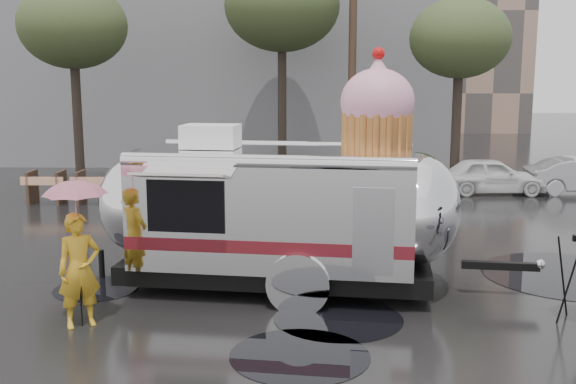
{
  "coord_description": "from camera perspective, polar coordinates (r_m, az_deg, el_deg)",
  "views": [
    {
      "loc": [
        0.74,
        -10.11,
        3.89
      ],
      "look_at": [
        0.49,
        1.97,
        1.78
      ],
      "focal_mm": 42.0,
      "sensor_mm": 36.0,
      "label": 1
    }
  ],
  "objects": [
    {
      "name": "ground",
      "position": [
        10.86,
        -2.86,
        -11.1
      ],
      "size": [
        120.0,
        120.0,
        0.0
      ],
      "primitive_type": "plane",
      "color": "black",
      "rests_on": "ground"
    },
    {
      "name": "puddles",
      "position": [
        12.44,
        13.06,
        -8.57
      ],
      "size": [
        11.5,
        10.49,
        0.01
      ],
      "color": "black",
      "rests_on": "ground"
    },
    {
      "name": "grey_building",
      "position": [
        34.54,
        -6.91,
        14.17
      ],
      "size": [
        22.0,
        12.0,
        13.0
      ],
      "primitive_type": "cube",
      "color": "slate",
      "rests_on": "ground"
    },
    {
      "name": "utility_pole",
      "position": [
        24.19,
        5.48,
        11.59
      ],
      "size": [
        1.6,
        0.28,
        9.0
      ],
      "color": "#473323",
      "rests_on": "ground"
    },
    {
      "name": "tree_left",
      "position": [
        24.43,
        -17.77,
        13.19
      ],
      "size": [
        3.64,
        3.64,
        6.95
      ],
      "color": "#382D26",
      "rests_on": "ground"
    },
    {
      "name": "tree_mid",
      "position": [
        25.24,
        -0.51,
        15.47
      ],
      "size": [
        4.2,
        4.2,
        8.03
      ],
      "color": "#382D26",
      "rests_on": "ground"
    },
    {
      "name": "tree_right",
      "position": [
        23.73,
        14.34,
        12.42
      ],
      "size": [
        3.36,
        3.36,
        6.42
      ],
      "color": "#382D26",
      "rests_on": "ground"
    },
    {
      "name": "barricade_row",
      "position": [
        21.31,
        -16.0,
        0.43
      ],
      "size": [
        4.3,
        0.8,
        1.0
      ],
      "color": "#473323",
      "rests_on": "ground"
    },
    {
      "name": "airstream_trailer",
      "position": [
        12.29,
        -0.46,
        -1.02
      ],
      "size": [
        8.22,
        3.43,
        4.45
      ],
      "rotation": [
        0.0,
        0.0,
        -0.13
      ],
      "color": "silver",
      "rests_on": "ground"
    },
    {
      "name": "person_left",
      "position": [
        10.98,
        -17.25,
        -6.34
      ],
      "size": [
        0.78,
        0.7,
        1.81
      ],
      "primitive_type": "imported",
      "rotation": [
        0.0,
        0.0,
        0.53
      ],
      "color": "gold",
      "rests_on": "ground"
    },
    {
      "name": "umbrella_pink",
      "position": [
        10.74,
        -17.53,
        -0.96
      ],
      "size": [
        1.18,
        1.18,
        2.35
      ],
      "color": "pink",
      "rests_on": "ground"
    },
    {
      "name": "tripod",
      "position": [
        11.64,
        23.07,
        -6.19
      ],
      "size": [
        0.55,
        0.58,
        1.42
      ],
      "rotation": [
        0.0,
        0.0,
        -0.14
      ],
      "color": "black",
      "rests_on": "ground"
    }
  ]
}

